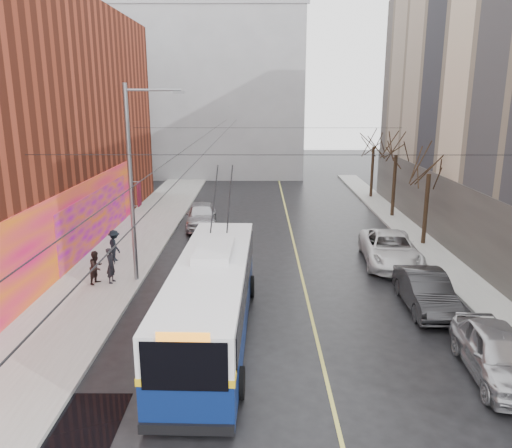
{
  "coord_description": "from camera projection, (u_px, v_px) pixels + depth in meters",
  "views": [
    {
      "loc": [
        -0.59,
        -11.93,
        8.43
      ],
      "look_at": [
        -0.71,
        9.13,
        3.04
      ],
      "focal_mm": 35.0,
      "sensor_mm": 36.0,
      "label": 1
    }
  ],
  "objects": [
    {
      "name": "pedestrian_a",
      "position": [
        111.0,
        265.0,
        22.71
      ],
      "size": [
        0.47,
        0.64,
        1.64
      ],
      "primitive_type": "imported",
      "rotation": [
        0.0,
        0.0,
        1.44
      ],
      "color": "black",
      "rests_on": "sidewalk_left"
    },
    {
      "name": "parked_car_b",
      "position": [
        426.0,
        291.0,
        20.27
      ],
      "size": [
        1.7,
        4.66,
        1.52
      ],
      "primitive_type": "imported",
      "rotation": [
        0.0,
        0.0,
        -0.02
      ],
      "color": "black",
      "rests_on": "ground"
    },
    {
      "name": "following_car",
      "position": [
        201.0,
        215.0,
        32.91
      ],
      "size": [
        2.35,
        4.99,
        1.65
      ],
      "primitive_type": "imported",
      "rotation": [
        0.0,
        0.0,
        0.08
      ],
      "color": "#A6A6AA",
      "rests_on": "ground"
    },
    {
      "name": "tree_far",
      "position": [
        374.0,
        137.0,
        41.38
      ],
      "size": [
        3.2,
        3.2,
        6.57
      ],
      "color": "black",
      "rests_on": "ground"
    },
    {
      "name": "lane_line",
      "position": [
        297.0,
        256.0,
        27.19
      ],
      "size": [
        0.12,
        50.0,
        0.01
      ],
      "primitive_type": "cube",
      "color": "#BFB74C",
      "rests_on": "ground"
    },
    {
      "name": "building_far",
      "position": [
        210.0,
        91.0,
        55.02
      ],
      "size": [
        20.5,
        12.1,
        18.0
      ],
      "color": "gray",
      "rests_on": "ground"
    },
    {
      "name": "sidewalk_left",
      "position": [
        113.0,
        266.0,
        25.29
      ],
      "size": [
        4.0,
        60.0,
        0.15
      ],
      "primitive_type": "cube",
      "color": "gray",
      "rests_on": "ground"
    },
    {
      "name": "puddle",
      "position": [
        69.0,
        435.0,
        12.81
      ],
      "size": [
        2.4,
        3.67,
        0.01
      ],
      "primitive_type": "cube",
      "color": "black",
      "rests_on": "ground"
    },
    {
      "name": "pedestrian_c",
      "position": [
        115.0,
        245.0,
        25.79
      ],
      "size": [
        1.11,
        1.2,
        1.62
      ],
      "primitive_type": "imported",
      "rotation": [
        0.0,
        0.0,
        2.22
      ],
      "color": "black",
      "rests_on": "sidewalk_left"
    },
    {
      "name": "sidewalk_right",
      "position": [
        448.0,
        267.0,
        25.2
      ],
      "size": [
        2.0,
        60.0,
        0.15
      ],
      "primitive_type": "cube",
      "color": "gray",
      "rests_on": "ground"
    },
    {
      "name": "tree_mid",
      "position": [
        397.0,
        144.0,
        34.57
      ],
      "size": [
        3.2,
        3.2,
        6.68
      ],
      "color": "black",
      "rests_on": "ground"
    },
    {
      "name": "ground",
      "position": [
        280.0,
        414.0,
        13.64
      ],
      "size": [
        140.0,
        140.0,
        0.0
      ],
      "primitive_type": "plane",
      "color": "black",
      "rests_on": "ground"
    },
    {
      "name": "catenary_wires",
      "position": [
        222.0,
        139.0,
        26.41
      ],
      "size": [
        18.0,
        60.0,
        0.22
      ],
      "color": "black"
    },
    {
      "name": "streetlight_pole",
      "position": [
        134.0,
        180.0,
        22.16
      ],
      "size": [
        2.65,
        0.6,
        9.0
      ],
      "color": "slate",
      "rests_on": "ground"
    },
    {
      "name": "parked_car_c",
      "position": [
        390.0,
        249.0,
        25.78
      ],
      "size": [
        3.08,
        5.95,
        1.6
      ],
      "primitive_type": "imported",
      "rotation": [
        0.0,
        0.0,
        -0.07
      ],
      "color": "silver",
      "rests_on": "ground"
    },
    {
      "name": "parked_car_a",
      "position": [
        498.0,
        353.0,
        15.29
      ],
      "size": [
        2.19,
        4.76,
        1.58
      ],
      "primitive_type": "imported",
      "rotation": [
        0.0,
        0.0,
        -0.07
      ],
      "color": "#A5A5A9",
      "rests_on": "ground"
    },
    {
      "name": "pedestrian_b",
      "position": [
        96.0,
        267.0,
        22.6
      ],
      "size": [
        0.79,
        0.9,
        1.54
      ],
      "primitive_type": "imported",
      "rotation": [
        0.0,
        0.0,
        1.25
      ],
      "color": "black",
      "rests_on": "sidewalk_left"
    },
    {
      "name": "trolleybus",
      "position": [
        212.0,
        297.0,
        17.7
      ],
      "size": [
        2.94,
        11.61,
        5.46
      ],
      "rotation": [
        0.0,
        0.0,
        -0.03
      ],
      "color": "#0A1B4E",
      "rests_on": "ground"
    },
    {
      "name": "pigeons_flying",
      "position": [
        209.0,
        131.0,
        21.91
      ],
      "size": [
        1.79,
        1.28,
        2.54
      ],
      "color": "slate"
    },
    {
      "name": "tree_near",
      "position": [
        430.0,
        160.0,
        27.86
      ],
      "size": [
        3.2,
        3.2,
        6.4
      ],
      "color": "black",
      "rests_on": "ground"
    }
  ]
}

